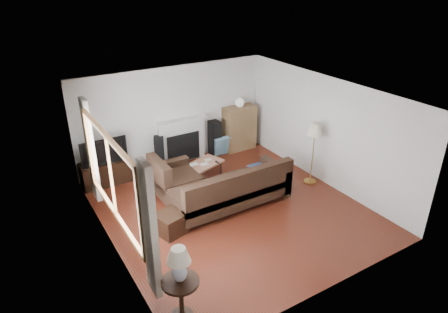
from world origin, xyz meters
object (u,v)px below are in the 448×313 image
coffee_table (203,170)px  floor_lamp (313,153)px  side_table (181,299)px  tv_stand (106,172)px  bookshelf (239,128)px  sectional_sofa (230,187)px

coffee_table → floor_lamp: bearing=-55.5°
side_table → tv_stand: bearing=87.0°
side_table → floor_lamp: bearing=25.3°
tv_stand → bookshelf: bearing=0.6°
tv_stand → coffee_table: bearing=-24.7°
sectional_sofa → side_table: size_ratio=4.09×
coffee_table → tv_stand: bearing=135.9°
sectional_sofa → coffee_table: size_ratio=2.81×
sectional_sofa → side_table: (-2.21, -2.19, -0.11)m
floor_lamp → tv_stand: bearing=149.3°
bookshelf → sectional_sofa: bearing=-126.9°
bookshelf → side_table: bookshelf is taller
bookshelf → sectional_sofa: size_ratio=0.44×
tv_stand → sectional_sofa: sectional_sofa is taller
coffee_table → side_table: (-2.30, -3.57, 0.15)m
tv_stand → coffee_table: (2.07, -0.95, -0.08)m
coffee_table → sectional_sofa: bearing=-113.5°
tv_stand → sectional_sofa: bearing=-49.9°
bookshelf → floor_lamp: (0.38, -2.49, 0.13)m
side_table → sectional_sofa: bearing=44.8°
side_table → coffee_table: bearing=57.2°
sectional_sofa → side_table: bearing=-135.2°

